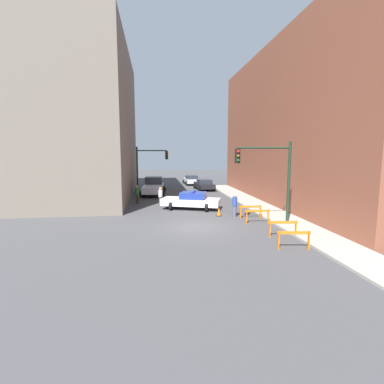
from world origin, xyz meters
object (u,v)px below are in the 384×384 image
parked_car_mid (191,180)px  white_truck (153,186)px  police_car (191,200)px  barrier_corner (251,210)px  traffic_cone (219,212)px  pedestrian_crossing (161,197)px  barrier_back (257,214)px  traffic_light_near (272,170)px  parked_car_near (204,184)px  barrier_front (294,237)px  traffic_light_far (147,164)px  pedestrian_sidewalk (235,205)px  pedestrian_corner (137,194)px  barrier_mid (283,226)px

parked_car_mid → white_truck: bearing=-121.2°
police_car → barrier_corner: bearing=-116.6°
traffic_cone → pedestrian_crossing: bearing=132.9°
pedestrian_crossing → barrier_back: 9.33m
traffic_light_near → pedestrian_crossing: size_ratio=3.13×
parked_car_near → barrier_front: (0.44, -22.91, -0.06)m
white_truck → pedestrian_crossing: (0.59, -7.30, -0.04)m
barrier_back → pedestrian_crossing: bearing=131.3°
traffic_light_near → barrier_front: size_ratio=3.27×
traffic_light_near → barrier_front: 5.74m
police_car → traffic_cone: 3.36m
traffic_light_far → barrier_corner: 15.12m
white_truck → pedestrian_sidewalk: 13.45m
traffic_cone → parked_car_mid: bearing=88.1°
parked_car_near → pedestrian_sidewalk: pedestrian_sidewalk is taller
parked_car_mid → pedestrian_corner: size_ratio=2.62×
pedestrian_corner → pedestrian_sidewalk: bearing=-87.1°
white_truck → barrier_mid: 18.92m
pedestrian_sidewalk → white_truck: bearing=-60.6°
police_car → barrier_mid: (3.97, -8.70, -0.11)m
traffic_light_far → barrier_mid: bearing=-66.6°
parked_car_near → pedestrian_sidewalk: size_ratio=2.65×
parked_car_near → barrier_front: size_ratio=2.77×
traffic_light_near → barrier_back: bearing=145.3°
traffic_light_near → traffic_cone: traffic_light_near is taller
traffic_light_far → barrier_front: (7.26, -19.78, -2.78)m
parked_car_near → barrier_corner: bearing=-91.4°
parked_car_mid → pedestrian_sidewalk: size_ratio=2.62×
pedestrian_crossing → barrier_front: (6.06, -12.36, -0.24)m
police_car → parked_car_mid: 18.62m
police_car → pedestrian_corner: size_ratio=3.04×
traffic_light_near → parked_car_mid: 24.63m
traffic_light_far → barrier_front: size_ratio=3.27×
pedestrian_crossing → parked_car_mid: bearing=27.1°
pedestrian_sidewalk → pedestrian_corner: bearing=-38.2°
barrier_corner → traffic_cone: size_ratio=2.44×
traffic_light_far → police_car: 10.08m
traffic_light_far → traffic_cone: (5.34, -11.88, -3.08)m
traffic_cone → parked_car_near: bearing=84.4°
white_truck → barrier_corner: 14.46m
traffic_light_near → barrier_mid: bearing=-97.8°
pedestrian_crossing → barrier_mid: (6.45, -10.26, -0.24)m
parked_car_mid → pedestrian_corner: 16.69m
traffic_light_near → parked_car_near: (-1.21, 18.02, -2.86)m
parked_car_mid → pedestrian_sidewalk: (0.36, -21.75, 0.19)m
pedestrian_sidewalk → traffic_cone: 1.26m
barrier_mid → parked_car_mid: bearing=93.4°
pedestrian_corner → parked_car_mid: bearing=20.6°
pedestrian_corner → traffic_cone: (6.20, -6.17, -0.54)m
traffic_light_far → traffic_cone: size_ratio=7.93×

